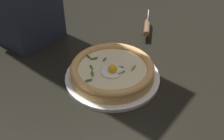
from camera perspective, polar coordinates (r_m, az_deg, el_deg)
name	(u,v)px	position (r m, az deg, el deg)	size (l,w,h in m)	color
ground_plane	(117,80)	(0.90, 1.01, -2.03)	(2.40, 2.40, 0.03)	black
pizza_plate	(112,76)	(0.88, 0.00, -1.33)	(0.30, 0.30, 0.01)	white
pizza	(112,70)	(0.86, 0.00, 0.08)	(0.26, 0.26, 0.06)	#E2AE5E
pizza_cutter	(147,25)	(1.09, 7.17, 9.05)	(0.12, 0.11, 0.08)	silver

